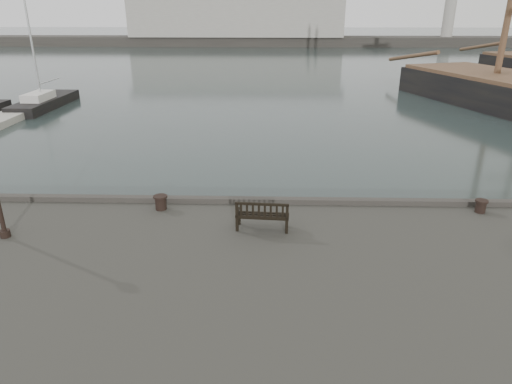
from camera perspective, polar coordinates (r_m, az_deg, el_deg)
ground at (r=16.46m, az=3.63°, el=-6.18°), size 400.00×400.00×0.00m
breakwater at (r=106.63m, az=-0.49°, el=20.11°), size 140.00×9.50×12.20m
bench at (r=13.69m, az=0.80°, el=-3.57°), size 1.62×0.66×0.91m
bollard_left at (r=15.38m, az=-11.82°, el=-1.29°), size 0.53×0.53×0.48m
bollard_right at (r=16.55m, az=26.29°, el=-1.60°), size 0.45×0.45×0.43m
yacht_d at (r=42.82m, az=-24.85°, el=9.86°), size 2.45×8.73×11.07m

